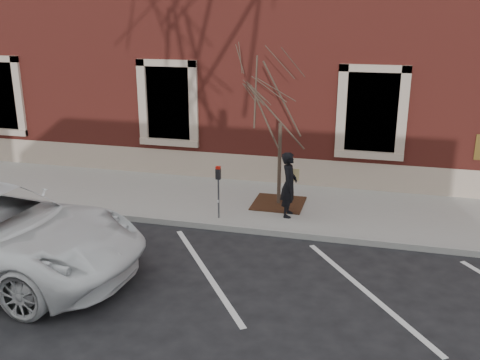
# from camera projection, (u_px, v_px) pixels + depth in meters

# --- Properties ---
(ground) EXTENTS (120.00, 120.00, 0.00)m
(ground) POSITION_uv_depth(u_px,v_px,m) (234.00, 230.00, 12.94)
(ground) COLOR #28282B
(ground) RESTS_ON ground
(sidewalk_near) EXTENTS (40.00, 3.50, 0.15)m
(sidewalk_near) POSITION_uv_depth(u_px,v_px,m) (251.00, 203.00, 14.53)
(sidewalk_near) COLOR #A3A199
(sidewalk_near) RESTS_ON ground
(curb_near) EXTENTS (40.00, 0.12, 0.15)m
(curb_near) POSITION_uv_depth(u_px,v_px,m) (233.00, 228.00, 12.87)
(curb_near) COLOR #9E9E99
(curb_near) RESTS_ON ground
(parking_stripes) EXTENTS (28.00, 4.40, 0.01)m
(parking_stripes) POSITION_uv_depth(u_px,v_px,m) (206.00, 271.00, 10.92)
(parking_stripes) COLOR silver
(parking_stripes) RESTS_ON ground
(building_civic) EXTENTS (40.00, 8.62, 8.00)m
(building_civic) POSITION_uv_depth(u_px,v_px,m) (291.00, 42.00, 18.86)
(building_civic) COLOR maroon
(building_civic) RESTS_ON ground
(man) EXTENTS (0.40, 0.60, 1.65)m
(man) POSITION_uv_depth(u_px,v_px,m) (289.00, 185.00, 13.22)
(man) COLOR black
(man) RESTS_ON sidewalk_near
(parking_meter) EXTENTS (0.12, 0.09, 1.34)m
(parking_meter) POSITION_uv_depth(u_px,v_px,m) (218.00, 182.00, 13.05)
(parking_meter) COLOR #595B60
(parking_meter) RESTS_ON sidewalk_near
(tree_grate) EXTENTS (1.33, 1.33, 0.03)m
(tree_grate) POSITION_uv_depth(u_px,v_px,m) (279.00, 203.00, 14.28)
(tree_grate) COLOR #452816
(tree_grate) RESTS_ON sidewalk_near
(sapling) EXTENTS (2.40, 2.40, 3.99)m
(sapling) POSITION_uv_depth(u_px,v_px,m) (281.00, 100.00, 13.43)
(sapling) COLOR #47382B
(sapling) RESTS_ON sidewalk_near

